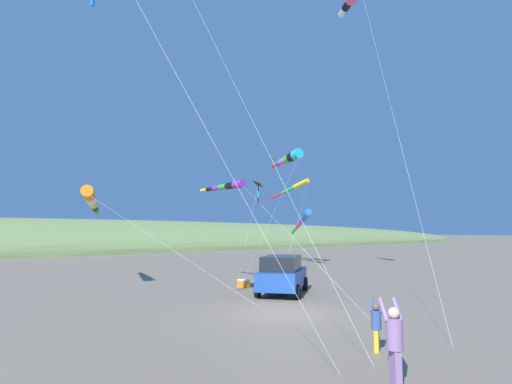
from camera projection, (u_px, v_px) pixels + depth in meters
name	position (u px, v px, depth m)	size (l,w,h in m)	color
ground_plane	(283.00, 312.00, 15.20)	(600.00, 600.00, 0.00)	#756654
dune_ridge_grassy	(31.00, 252.00, 58.43)	(28.00, 240.00, 9.85)	#6B844C
parked_car	(282.00, 274.00, 19.75)	(4.13, 4.52, 1.85)	#1E479E
cooler_box	(243.00, 283.00, 21.99)	(0.62, 0.42, 0.42)	orange
person_adult_flyer	(394.00, 339.00, 8.01)	(0.60, 0.55, 1.69)	#8E6B9E
person_child_green_jacket	(376.00, 323.00, 10.29)	(0.43, 0.47, 1.32)	gold
kite_windsock_purple_drifting	(289.00, 158.00, 34.84)	(8.03, 9.43, 9.96)	#1EB7C6
kite_windsock_green_low_center	(226.00, 186.00, 22.87)	(14.18, 1.84, 5.79)	purple
kite_delta_blue_topmost	(259.00, 184.00, 28.40)	(6.61, 6.73, 6.64)	black
kite_windsock_white_trailing	(302.00, 220.00, 37.08)	(13.51, 14.52, 4.99)	blue
kite_windsock_orange_high_right	(91.00, 200.00, 22.53)	(13.61, 5.00, 5.43)	orange
kite_windsock_small_distant	(294.00, 187.00, 38.66)	(14.20, 11.25, 7.90)	yellow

